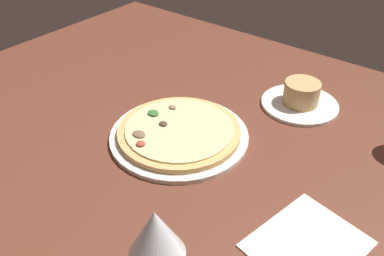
% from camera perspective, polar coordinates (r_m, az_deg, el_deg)
% --- Properties ---
extents(dining_table, '(1.50, 1.10, 0.04)m').
position_cam_1_polar(dining_table, '(0.88, 1.79, -2.92)').
color(dining_table, brown).
rests_on(dining_table, ground).
extents(pizza_main, '(0.30, 0.30, 0.03)m').
position_cam_1_polar(pizza_main, '(0.87, -1.82, -0.69)').
color(pizza_main, silver).
rests_on(pizza_main, dining_table).
extents(ramekin_on_saucer, '(0.18, 0.18, 0.06)m').
position_cam_1_polar(ramekin_on_saucer, '(1.00, 14.92, 4.13)').
color(ramekin_on_saucer, silver).
rests_on(ramekin_on_saucer, dining_table).
extents(wine_glass_near, '(0.08, 0.08, 0.15)m').
position_cam_1_polar(wine_glass_near, '(0.55, -5.06, -14.86)').
color(wine_glass_near, silver).
rests_on(wine_glass_near, dining_table).
extents(paper_menu, '(0.18, 0.20, 0.00)m').
position_cam_1_polar(paper_menu, '(0.70, 15.78, -15.35)').
color(paper_menu, silver).
rests_on(paper_menu, dining_table).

